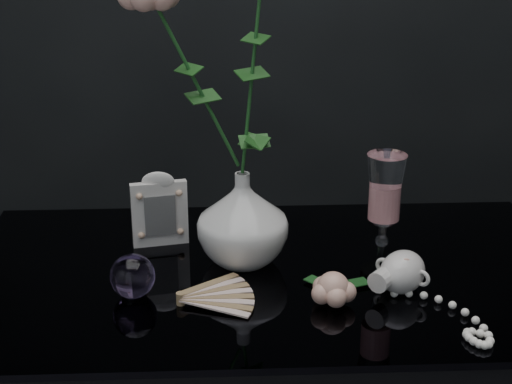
{
  "coord_description": "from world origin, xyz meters",
  "views": [
    {
      "loc": [
        -0.08,
        -1.15,
        1.39
      ],
      "look_at": [
        -0.02,
        0.02,
        0.92
      ],
      "focal_mm": 55.0,
      "sensor_mm": 36.0,
      "label": 1
    }
  ],
  "objects_px": {
    "pearl_jar": "(402,270)",
    "vase": "(243,219)",
    "wine_glass": "(383,215)",
    "paperweight": "(133,276)",
    "loose_rose": "(333,288)",
    "picture_frame": "(159,209)"
  },
  "relations": [
    {
      "from": "vase",
      "to": "paperweight",
      "type": "height_order",
      "value": "vase"
    },
    {
      "from": "pearl_jar",
      "to": "wine_glass",
      "type": "bearing_deg",
      "value": 151.46
    },
    {
      "from": "wine_glass",
      "to": "paperweight",
      "type": "distance_m",
      "value": 0.42
    },
    {
      "from": "paperweight",
      "to": "loose_rose",
      "type": "height_order",
      "value": "paperweight"
    },
    {
      "from": "vase",
      "to": "loose_rose",
      "type": "height_order",
      "value": "vase"
    },
    {
      "from": "vase",
      "to": "wine_glass",
      "type": "distance_m",
      "value": 0.24
    },
    {
      "from": "loose_rose",
      "to": "pearl_jar",
      "type": "height_order",
      "value": "pearl_jar"
    },
    {
      "from": "picture_frame",
      "to": "vase",
      "type": "bearing_deg",
      "value": -38.56
    },
    {
      "from": "wine_glass",
      "to": "pearl_jar",
      "type": "relative_size",
      "value": 0.85
    },
    {
      "from": "pearl_jar",
      "to": "paperweight",
      "type": "bearing_deg",
      "value": -139.07
    },
    {
      "from": "paperweight",
      "to": "vase",
      "type": "bearing_deg",
      "value": 32.77
    },
    {
      "from": "vase",
      "to": "picture_frame",
      "type": "height_order",
      "value": "vase"
    },
    {
      "from": "vase",
      "to": "loose_rose",
      "type": "distance_m",
      "value": 0.21
    },
    {
      "from": "vase",
      "to": "wine_glass",
      "type": "height_order",
      "value": "wine_glass"
    },
    {
      "from": "wine_glass",
      "to": "pearl_jar",
      "type": "bearing_deg",
      "value": -69.26
    },
    {
      "from": "paperweight",
      "to": "pearl_jar",
      "type": "xyz_separation_m",
      "value": [
        0.44,
        0.0,
        -0.0
      ]
    },
    {
      "from": "vase",
      "to": "paperweight",
      "type": "distance_m",
      "value": 0.22
    },
    {
      "from": "picture_frame",
      "to": "wine_glass",
      "type": "bearing_deg",
      "value": -29.8
    },
    {
      "from": "picture_frame",
      "to": "pearl_jar",
      "type": "bearing_deg",
      "value": -36.29
    },
    {
      "from": "paperweight",
      "to": "loose_rose",
      "type": "xyz_separation_m",
      "value": [
        0.32,
        -0.04,
        -0.01
      ]
    },
    {
      "from": "vase",
      "to": "loose_rose",
      "type": "relative_size",
      "value": 1.05
    },
    {
      "from": "pearl_jar",
      "to": "vase",
      "type": "bearing_deg",
      "value": -163.3
    }
  ]
}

